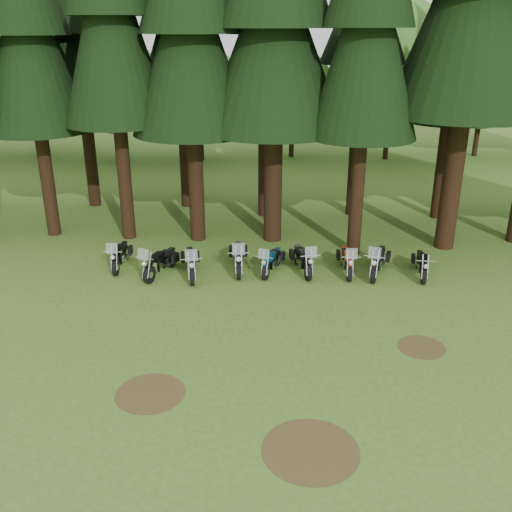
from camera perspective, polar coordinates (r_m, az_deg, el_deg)
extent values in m
plane|color=#416B21|center=(16.63, 1.21, -9.74)|extent=(120.00, 120.00, 0.00)
cylinder|color=#311C10|center=(26.60, -20.21, 7.70)|extent=(0.58, 0.58, 5.53)
cone|color=black|center=(25.92, -21.83, 19.07)|extent=(4.32, 4.32, 6.91)
cylinder|color=#311C10|center=(25.16, -13.07, 8.26)|extent=(0.58, 0.58, 5.99)
cone|color=black|center=(24.48, -14.30, 21.39)|extent=(4.32, 4.32, 7.49)
cylinder|color=#311C10|center=(24.51, -6.04, 7.84)|extent=(0.66, 0.66, 5.57)
cone|color=black|center=(23.77, -6.59, 20.39)|extent=(4.95, 4.95, 6.96)
cylinder|color=#311C10|center=(24.30, 1.71, 7.99)|extent=(0.77, 0.77, 5.70)
cone|color=black|center=(23.57, 1.87, 20.96)|extent=(5.81, 5.81, 7.12)
cylinder|color=#311C10|center=(23.17, 10.11, 6.96)|extent=(0.55, 0.55, 5.71)
cone|color=black|center=(22.40, 11.10, 20.58)|extent=(4.15, 4.15, 7.14)
cylinder|color=#311C10|center=(24.63, 19.13, 8.07)|extent=(0.80, 0.80, 6.62)
cylinder|color=#311C10|center=(30.57, -16.28, 9.91)|extent=(0.60, 0.60, 5.53)
cone|color=black|center=(29.98, -17.41, 19.82)|extent=(4.52, 4.52, 6.91)
cylinder|color=#311C10|center=(29.50, -7.05, 10.22)|extent=(0.65, 0.65, 5.55)
cone|color=black|center=(28.89, -7.58, 20.60)|extent=(4.85, 4.85, 6.94)
cylinder|color=#311C10|center=(27.73, 0.83, 9.59)|extent=(0.58, 0.58, 5.52)
cone|color=black|center=(27.08, 0.89, 20.58)|extent=(4.35, 4.35, 6.90)
cylinder|color=#311C10|center=(28.39, 9.87, 8.71)|extent=(0.66, 0.66, 4.70)
cone|color=black|center=(27.72, 10.50, 17.78)|extent=(4.94, 4.94, 5.87)
cone|color=black|center=(27.66, 10.93, 23.51)|extent=(3.95, 3.95, 4.96)
cylinder|color=#311C10|center=(28.77, 18.11, 9.01)|extent=(0.53, 0.53, 5.56)
cone|color=black|center=(28.14, 19.46, 19.61)|extent=(3.94, 3.94, 6.95)
cylinder|color=#311C10|center=(43.95, -20.58, 11.42)|extent=(0.36, 0.36, 3.29)
sphere|color=#356D23|center=(43.45, -21.38, 17.09)|extent=(7.69, 7.69, 7.69)
sphere|color=#356D23|center=(42.21, -19.97, 16.11)|extent=(5.49, 5.49, 5.49)
cylinder|color=#311C10|center=(41.24, -13.69, 11.21)|extent=(0.36, 0.36, 2.80)
sphere|color=#356D23|center=(40.74, -14.17, 16.36)|extent=(6.53, 6.53, 6.53)
sphere|color=#356D23|center=(39.80, -12.76, 15.41)|extent=(4.67, 4.67, 4.67)
cylinder|color=#311C10|center=(40.47, -5.52, 11.34)|extent=(0.36, 0.36, 2.55)
sphere|color=#356D23|center=(39.98, -5.70, 16.13)|extent=(5.95, 5.95, 5.95)
sphere|color=#356D23|center=(39.25, -4.27, 15.19)|extent=(4.25, 4.25, 4.25)
cylinder|color=#311C10|center=(41.34, 3.57, 11.57)|extent=(0.36, 0.36, 2.47)
sphere|color=#356D23|center=(40.86, 3.68, 16.11)|extent=(5.76, 5.76, 5.76)
sphere|color=#356D23|center=(40.32, 5.14, 15.16)|extent=(4.12, 4.12, 4.12)
cylinder|color=#311C10|center=(41.44, 12.97, 11.83)|extent=(0.36, 0.36, 3.52)
sphere|color=#356D23|center=(40.91, 13.55, 18.30)|extent=(8.21, 8.21, 8.21)
sphere|color=#356D23|center=(40.34, 15.75, 16.88)|extent=(5.87, 5.87, 5.87)
cylinder|color=#311C10|center=(44.39, 21.22, 11.19)|extent=(0.36, 0.36, 2.94)
sphere|color=#356D23|center=(43.92, 21.94, 16.19)|extent=(6.86, 6.86, 6.86)
sphere|color=#356D23|center=(43.65, 23.65, 15.01)|extent=(4.90, 4.90, 4.90)
cylinder|color=#4C3D1E|center=(15.29, -10.53, -13.34)|extent=(1.80, 1.80, 0.01)
cylinder|color=#4C3D1E|center=(17.61, 16.21, -8.74)|extent=(1.40, 1.40, 0.01)
cylinder|color=#4C3D1E|center=(13.43, 5.48, -18.81)|extent=(2.20, 2.20, 0.01)
cylinder|color=black|center=(22.05, -13.85, -1.10)|extent=(0.15, 0.65, 0.65)
cylinder|color=black|center=(23.42, -12.97, 0.38)|extent=(0.15, 0.65, 0.65)
cube|color=silver|center=(22.75, -13.39, -0.08)|extent=(0.29, 0.70, 0.34)
cube|color=black|center=(22.41, -13.60, 0.54)|extent=(0.31, 0.55, 0.24)
cube|color=black|center=(22.84, -13.32, 0.86)|extent=(0.31, 0.55, 0.12)
cube|color=silver|center=(21.47, -14.25, 0.75)|extent=(0.42, 0.13, 0.39)
cylinder|color=black|center=(21.12, -10.61, -1.84)|extent=(0.37, 0.69, 0.68)
cylinder|color=black|center=(22.36, -8.47, -0.31)|extent=(0.37, 0.69, 0.68)
cube|color=silver|center=(21.74, -9.46, -0.78)|extent=(0.52, 0.77, 0.35)
cube|color=black|center=(21.41, -9.84, -0.09)|extent=(0.48, 0.64, 0.25)
cube|color=black|center=(21.80, -9.19, 0.24)|extent=(0.48, 0.64, 0.12)
cube|color=silver|center=(20.53, -11.24, 0.18)|extent=(0.45, 0.27, 0.41)
cylinder|color=black|center=(20.72, -6.42, -2.02)|extent=(0.27, 0.72, 0.70)
cylinder|color=black|center=(22.24, -6.60, -0.30)|extent=(0.27, 0.72, 0.70)
cube|color=silver|center=(21.49, -6.53, -0.84)|extent=(0.42, 0.79, 0.36)
cube|color=black|center=(21.12, -6.55, -0.14)|extent=(0.42, 0.63, 0.26)
cube|color=black|center=(21.59, -6.59, 0.24)|extent=(0.42, 0.63, 0.13)
cube|color=silver|center=(20.06, -6.49, 0.07)|extent=(0.46, 0.21, 0.42)
cylinder|color=black|center=(21.08, -1.74, -1.43)|extent=(0.20, 0.73, 0.72)
cylinder|color=black|center=(22.64, -1.79, 0.28)|extent=(0.20, 0.73, 0.72)
cube|color=silver|center=(21.87, -1.77, -0.25)|extent=(0.36, 0.78, 0.37)
cube|color=black|center=(21.49, -1.78, 0.46)|extent=(0.37, 0.62, 0.26)
cube|color=black|center=(21.97, -1.79, 0.84)|extent=(0.37, 0.62, 0.13)
cube|color=silver|center=(20.41, -1.76, 0.70)|extent=(0.47, 0.17, 0.43)
cylinder|color=black|center=(21.04, 0.98, -1.62)|extent=(0.31, 0.63, 0.62)
cylinder|color=black|center=(22.32, 2.14, -0.20)|extent=(0.31, 0.63, 0.62)
cube|color=silver|center=(21.68, 1.62, -0.64)|extent=(0.44, 0.70, 0.32)
cube|color=navy|center=(21.36, 1.45, -0.01)|extent=(0.42, 0.58, 0.22)
cube|color=black|center=(21.76, 1.79, 0.30)|extent=(0.42, 0.58, 0.11)
cube|color=silver|center=(20.47, 0.75, 0.22)|extent=(0.41, 0.23, 0.37)
cylinder|color=black|center=(21.05, 5.23, -1.61)|extent=(0.28, 0.69, 0.68)
cylinder|color=black|center=(22.47, 4.17, -0.01)|extent=(0.28, 0.69, 0.68)
cube|color=silver|center=(21.77, 4.65, -0.51)|extent=(0.43, 0.76, 0.35)
cube|color=black|center=(21.42, 4.84, 0.17)|extent=(0.42, 0.62, 0.25)
cube|color=black|center=(21.85, 4.52, 0.52)|extent=(0.42, 0.62, 0.12)
cube|color=silver|center=(20.43, 5.54, 0.39)|extent=(0.45, 0.22, 0.41)
cylinder|color=black|center=(21.20, 9.30, -1.68)|extent=(0.14, 0.66, 0.66)
cylinder|color=black|center=(22.60, 8.82, -0.11)|extent=(0.14, 0.66, 0.66)
cube|color=silver|center=(21.91, 9.05, -0.60)|extent=(0.28, 0.70, 0.34)
cube|color=#BB351B|center=(21.56, 9.17, 0.04)|extent=(0.30, 0.55, 0.24)
cube|color=black|center=(22.00, 9.02, 0.39)|extent=(0.30, 0.55, 0.12)
cube|color=silver|center=(20.59, 9.55, 0.23)|extent=(0.42, 0.13, 0.39)
cylinder|color=black|center=(21.22, 11.72, -1.77)|extent=(0.37, 0.71, 0.70)
cylinder|color=black|center=(22.73, 12.41, -0.18)|extent=(0.37, 0.71, 0.70)
cube|color=silver|center=(21.99, 12.12, -0.67)|extent=(0.52, 0.80, 0.36)
cube|color=black|center=(21.62, 12.10, 0.03)|extent=(0.49, 0.66, 0.26)
cube|color=black|center=(22.08, 12.29, 0.38)|extent=(0.49, 0.66, 0.13)
cube|color=silver|center=(20.57, 11.78, 0.31)|extent=(0.47, 0.27, 0.42)
cylinder|color=black|center=(21.59, 16.41, -1.93)|extent=(0.20, 0.63, 0.62)
cylinder|color=black|center=(22.92, 15.98, -0.47)|extent=(0.20, 0.63, 0.62)
cube|color=silver|center=(22.26, 16.20, -0.93)|extent=(0.34, 0.68, 0.32)
cube|color=black|center=(21.94, 16.36, -0.34)|extent=(0.34, 0.54, 0.22)
cube|color=black|center=(22.35, 16.21, -0.01)|extent=(0.34, 0.54, 0.11)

